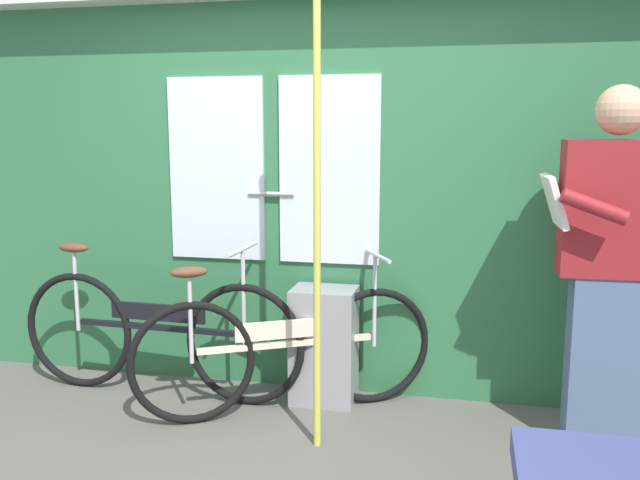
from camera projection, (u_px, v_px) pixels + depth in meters
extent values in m
cube|color=#2D6B42|center=(306.00, 201.00, 4.06)|extent=(4.57, 0.08, 2.33)
cube|color=silver|center=(217.00, 169.00, 4.09)|extent=(0.60, 0.02, 1.10)
cube|color=silver|center=(329.00, 171.00, 3.95)|extent=(0.60, 0.02, 1.10)
cylinder|color=#B2B2B7|center=(271.00, 194.00, 4.02)|extent=(0.28, 0.02, 0.02)
torus|color=black|center=(374.00, 346.00, 3.92)|extent=(0.63, 0.37, 0.69)
torus|color=black|center=(192.00, 363.00, 3.64)|extent=(0.63, 0.37, 0.69)
cube|color=beige|center=(286.00, 344.00, 3.77)|extent=(0.89, 0.50, 0.03)
cube|color=beige|center=(286.00, 329.00, 3.76)|extent=(0.52, 0.30, 0.10)
cylinder|color=#B7B7BC|center=(190.00, 318.00, 3.60)|extent=(0.02, 0.02, 0.50)
ellipsoid|color=brown|center=(189.00, 272.00, 3.56)|extent=(0.22, 0.17, 0.06)
cylinder|color=#B7B7BC|center=(375.00, 301.00, 3.88)|extent=(0.02, 0.02, 0.54)
cylinder|color=#B7B7BC|center=(375.00, 254.00, 3.83)|extent=(0.23, 0.40, 0.02)
torus|color=black|center=(244.00, 345.00, 3.89)|extent=(0.73, 0.07, 0.73)
torus|color=black|center=(79.00, 330.00, 4.17)|extent=(0.73, 0.07, 0.73)
cube|color=black|center=(158.00, 327.00, 4.02)|extent=(1.04, 0.07, 0.03)
cube|color=black|center=(158.00, 312.00, 4.00)|extent=(0.60, 0.05, 0.10)
cylinder|color=#B7B7BC|center=(76.00, 289.00, 4.12)|extent=(0.02, 0.02, 0.52)
ellipsoid|color=brown|center=(73.00, 247.00, 4.08)|extent=(0.20, 0.10, 0.06)
cylinder|color=#B7B7BC|center=(244.00, 297.00, 3.84)|extent=(0.02, 0.02, 0.56)
cylinder|color=#B7B7BC|center=(243.00, 249.00, 3.80)|extent=(0.04, 0.44, 0.02)
cube|color=slate|center=(603.00, 361.00, 3.39)|extent=(0.35, 0.19, 0.88)
cube|color=maroon|center=(614.00, 209.00, 3.26)|extent=(0.50, 0.22, 0.66)
sphere|color=tan|center=(621.00, 110.00, 3.18)|extent=(0.24, 0.24, 0.24)
cube|color=silver|center=(554.00, 201.00, 3.30)|extent=(0.12, 0.34, 0.26)
cylinder|color=maroon|center=(594.00, 207.00, 3.06)|extent=(0.31, 0.08, 0.17)
cylinder|color=maroon|center=(576.00, 197.00, 3.49)|extent=(0.31, 0.08, 0.17)
cube|color=gray|center=(324.00, 345.00, 3.95)|extent=(0.37, 0.28, 0.68)
cylinder|color=#C6C14C|center=(317.00, 219.00, 3.25)|extent=(0.04, 0.04, 2.33)
cube|color=#3D477F|center=(617.00, 475.00, 2.36)|extent=(0.70, 0.44, 0.10)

